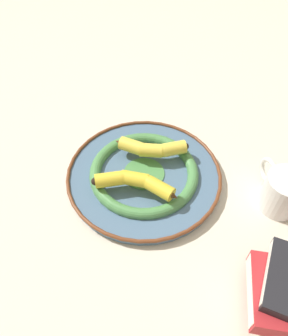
# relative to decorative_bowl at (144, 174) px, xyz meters

# --- Properties ---
(ground_plane) EXTENTS (2.80, 2.80, 0.00)m
(ground_plane) POSITION_rel_decorative_bowl_xyz_m (0.03, 0.04, -0.01)
(ground_plane) COLOR beige
(decorative_bowl) EXTENTS (0.36, 0.36, 0.03)m
(decorative_bowl) POSITION_rel_decorative_bowl_xyz_m (0.00, 0.00, 0.00)
(decorative_bowl) COLOR slate
(decorative_bowl) RESTS_ON ground_plane
(banana_a) EXTENTS (0.12, 0.15, 0.03)m
(banana_a) POSITION_rel_decorative_bowl_xyz_m (-0.03, 0.04, 0.03)
(banana_a) COLOR yellow
(banana_a) RESTS_ON decorative_bowl
(banana_b) EXTENTS (0.15, 0.15, 0.03)m
(banana_b) POSITION_rel_decorative_bowl_xyz_m (0.04, -0.04, 0.03)
(banana_b) COLOR yellow
(banana_b) RESTS_ON decorative_bowl
(coffee_mug) EXTENTS (0.14, 0.09, 0.09)m
(coffee_mug) POSITION_rel_decorative_bowl_xyz_m (0.21, 0.22, 0.03)
(coffee_mug) COLOR white
(coffee_mug) RESTS_ON ground_plane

